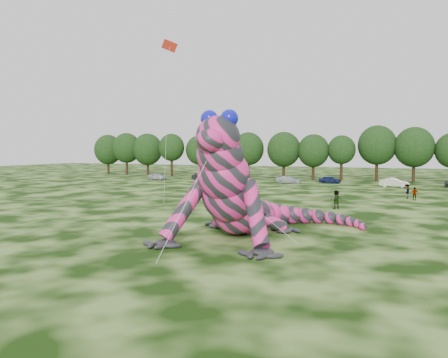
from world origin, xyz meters
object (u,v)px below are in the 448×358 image
object	(u,v)px
tree_1	(127,154)
tree_7	(284,156)
tree_5	(226,154)
car_0	(157,176)
inflatable_gecko	(242,174)
flying_kite	(169,58)
tree_3	(172,155)
car_2	(231,178)
tree_0	(108,154)
tree_4	(199,156)
tree_9	(341,158)
car_1	(203,177)
spectator_2	(407,191)
spectator_5	(336,199)
car_4	(330,180)
tree_8	(313,157)
car_5	(394,183)
tree_11	(414,155)
car_3	(289,180)
spectator_4	(213,182)
spectator_3	(415,194)
tree_2	(148,154)
tree_6	(248,155)
tree_10	(377,153)

from	to	relation	value
tree_1	tree_7	size ratio (longest dim) A/B	1.04
tree_5	car_0	distance (m)	16.26
inflatable_gecko	flying_kite	world-z (taller)	flying_kite
tree_3	car_2	bearing A→B (deg)	-29.98
tree_0	tree_4	world-z (taller)	tree_0
tree_9	car_1	size ratio (longest dim) A/B	2.02
spectator_2	car_0	bearing A→B (deg)	-96.48
car_1	spectator_5	size ratio (longest dim) A/B	2.27
flying_kite	car_4	distance (m)	43.65
tree_8	car_5	size ratio (longest dim) A/B	2.01
car_1	spectator_2	world-z (taller)	spectator_2
tree_5	tree_11	world-z (taller)	tree_11
tree_0	car_3	bearing A→B (deg)	-14.48
tree_4	spectator_4	size ratio (longest dim) A/B	5.10
car_1	car_2	xyz separation A→B (m)	(6.67, -1.72, -0.05)
car_3	car_1	bearing A→B (deg)	90.53
inflatable_gecko	car_3	world-z (taller)	inflatable_gecko
car_3	spectator_3	size ratio (longest dim) A/B	2.86
tree_1	tree_2	xyz separation A→B (m)	(5.34, 0.71, -0.08)
inflatable_gecko	tree_0	bearing A→B (deg)	134.45
tree_7	spectator_4	world-z (taller)	tree_7
inflatable_gecko	car_2	size ratio (longest dim) A/B	3.60
tree_1	tree_6	size ratio (longest dim) A/B	1.03
car_3	spectator_2	distance (m)	25.68
tree_8	tree_10	distance (m)	11.75
tree_3	car_3	distance (m)	31.19
tree_3	tree_9	world-z (taller)	tree_3
car_1	car_4	size ratio (longest dim) A/B	1.13
car_2	spectator_4	distance (m)	11.69
spectator_5	car_4	bearing A→B (deg)	-126.80
tree_3	flying_kite	bearing A→B (deg)	-60.83
flying_kite	tree_3	bearing A→B (deg)	119.17
tree_6	tree_10	bearing A→B (deg)	4.34
tree_10	car_3	bearing A→B (deg)	-139.87
inflatable_gecko	spectator_5	world-z (taller)	inflatable_gecko
tree_6	car_3	world-z (taller)	tree_6
tree_9	spectator_2	distance (m)	30.13
car_1	spectator_5	distance (m)	42.87
tree_7	car_5	bearing A→B (deg)	-27.16
tree_6	tree_11	xyz separation A→B (m)	(31.34, 1.51, 0.29)
car_3	tree_7	bearing A→B (deg)	24.24
tree_10	car_4	distance (m)	12.18
car_3	spectator_2	world-z (taller)	spectator_2
tree_1	tree_8	size ratio (longest dim) A/B	1.10
car_4	tree_7	bearing A→B (deg)	64.60
spectator_4	tree_1	bearing A→B (deg)	-168.82
tree_4	tree_8	distance (m)	25.48
tree_7	tree_8	world-z (taller)	tree_7
tree_6	tree_7	bearing A→B (deg)	0.92
car_5	spectator_4	bearing A→B (deg)	117.79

